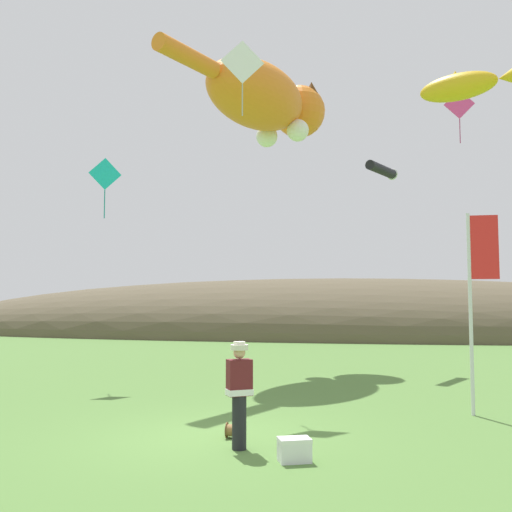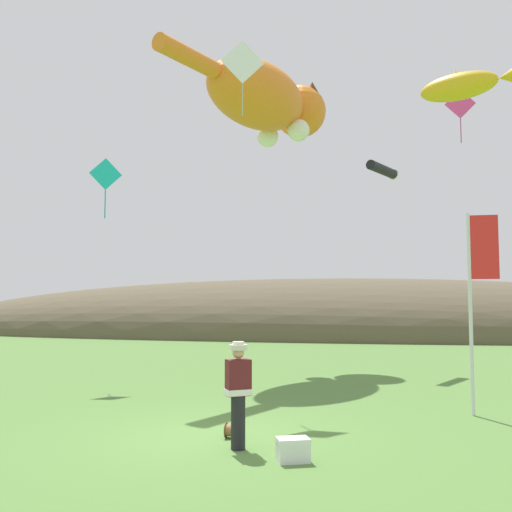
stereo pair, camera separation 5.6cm
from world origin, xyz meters
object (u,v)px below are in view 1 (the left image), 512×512
festival_attendant (239,391)px  festival_banner_pole (477,282)px  kite_spool (231,430)px  kite_tube_streamer (382,170)px  picnic_cooler (294,450)px  kite_diamond_teal (105,175)px  kite_diamond_white (242,63)px  kite_fish_windsock (469,84)px  kite_giant_cat (267,101)px  kite_diamond_pink (459,105)px

festival_attendant → festival_banner_pole: bearing=39.0°
festival_attendant → kite_spool: 1.13m
kite_tube_streamer → picnic_cooler: bearing=-98.2°
festival_banner_pole → kite_diamond_teal: 11.47m
kite_diamond_white → kite_fish_windsock: bearing=11.3°
kite_giant_cat → kite_diamond_white: bearing=-86.7°
kite_fish_windsock → kite_diamond_teal: (-10.86, 0.52, -1.94)m
kite_fish_windsock → kite_diamond_pink: kite_diamond_pink is taller
kite_fish_windsock → kite_diamond_pink: size_ratio=1.43×
kite_diamond_pink → kite_diamond_teal: size_ratio=1.04×
kite_giant_cat → kite_diamond_pink: (7.02, 0.54, -0.42)m
kite_spool → kite_tube_streamer: size_ratio=0.14×
picnic_cooler → kite_diamond_pink: 16.17m
festival_attendant → kite_spool: size_ratio=6.39×
picnic_cooler → kite_fish_windsock: (4.00, 7.05, 8.15)m
kite_tube_streamer → kite_diamond_white: (-3.89, -6.75, 1.61)m
picnic_cooler → festival_attendant: bearing=150.8°
kite_spool → kite_tube_streamer: 13.76m
picnic_cooler → kite_diamond_teal: size_ratio=0.30×
festival_banner_pole → kite_tube_streamer: (-1.70, 8.40, 4.44)m
kite_fish_windsock → kite_spool: bearing=-132.5°
kite_diamond_teal → picnic_cooler: bearing=-47.8°
kite_spool → kite_giant_cat: kite_giant_cat is taller
kite_diamond_pink → picnic_cooler: bearing=-110.4°
kite_tube_streamer → kite_diamond_white: kite_diamond_white is taller
festival_attendant → kite_diamond_teal: size_ratio=0.93×
kite_spool → picnic_cooler: (1.30, -1.27, 0.04)m
kite_diamond_teal → kite_spool: bearing=-48.6°
festival_banner_pole → kite_diamond_white: (-5.59, 1.65, 6.05)m
festival_banner_pole → kite_spool: bearing=-148.7°
kite_spool → festival_banner_pole: size_ratio=0.06×
kite_diamond_pink → kite_giant_cat: bearing=-175.6°
festival_attendant → kite_giant_cat: kite_giant_cat is taller
kite_giant_cat → kite_fish_windsock: size_ratio=3.02×
kite_diamond_pink → kite_diamond_white: (-6.67, -6.52, -0.63)m
festival_attendant → kite_diamond_white: size_ratio=0.84×
kite_tube_streamer → festival_banner_pole: bearing=-78.6°
kite_diamond_pink → kite_tube_streamer: bearing=175.3°
festival_attendant → picnic_cooler: size_ratio=3.09×
festival_attendant → kite_diamond_pink: size_ratio=0.89×
kite_giant_cat → kite_fish_windsock: kite_giant_cat is taller
kite_giant_cat → kite_fish_windsock: (6.42, -4.76, -1.63)m
kite_spool → picnic_cooler: picnic_cooler is taller
festival_attendant → kite_tube_streamer: bearing=76.9°
kite_diamond_pink → kite_spool: bearing=-118.0°
kite_diamond_pink → kite_diamond_white: kite_diamond_pink is taller
kite_spool → festival_banner_pole: (4.81, 2.92, 2.73)m
kite_spool → kite_diamond_teal: 10.48m
picnic_cooler → kite_tube_streamer: size_ratio=0.29×
festival_attendant → festival_banner_pole: 6.10m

